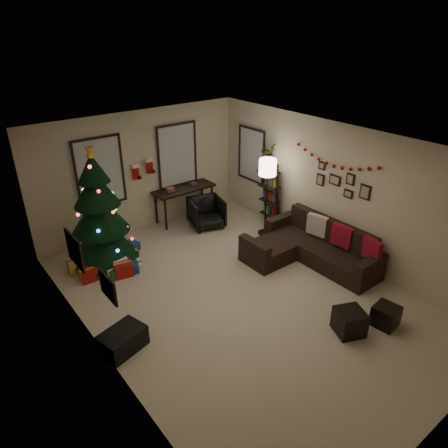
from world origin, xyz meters
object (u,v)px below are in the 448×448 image
at_px(desk, 184,192).
at_px(desk_chair, 206,213).
at_px(christmas_tree, 100,217).
at_px(sofa, 310,248).
at_px(bookshelf, 270,196).

relative_size(desk, desk_chair, 2.14).
bearing_deg(christmas_tree, sofa, -36.56).
xyz_separation_m(christmas_tree, desk_chair, (2.56, 0.07, -0.67)).
height_order(sofa, desk_chair, sofa).
bearing_deg(desk, bookshelf, -48.70).
relative_size(sofa, bookshelf, 1.55).
height_order(desk, desk_chair, desk).
height_order(desk_chair, bookshelf, bookshelf).
height_order(desk, bookshelf, bookshelf).
xyz_separation_m(desk, bookshelf, (1.36, -1.54, 0.05)).
xyz_separation_m(desk_chair, bookshelf, (1.18, -0.89, 0.42)).
bearing_deg(christmas_tree, bookshelf, -12.51).
relative_size(sofa, desk, 1.64).
bearing_deg(desk_chair, desk, 120.73).
relative_size(sofa, desk_chair, 3.51).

